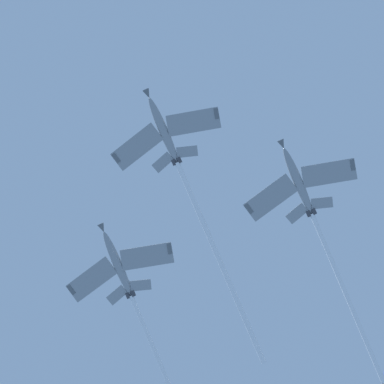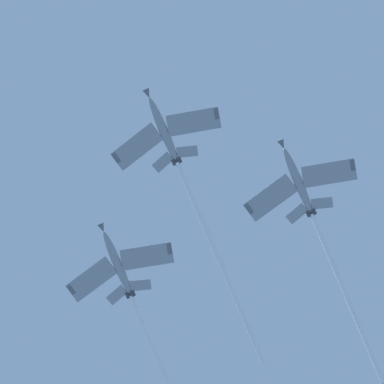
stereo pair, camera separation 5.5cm
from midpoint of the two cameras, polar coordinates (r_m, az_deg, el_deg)
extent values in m
ellipsoid|color=gray|center=(130.96, -2.16, 4.62)|extent=(5.26, 11.89, 4.08)
cone|color=#595E60|center=(131.60, -3.33, 7.29)|extent=(1.71, 2.12, 1.54)
ellipsoid|color=black|center=(131.72, -2.49, 5.46)|extent=(1.86, 3.10, 1.52)
cube|color=gray|center=(130.32, 0.10, 5.24)|extent=(9.23, 4.20, 1.02)
cube|color=#595E60|center=(130.19, 1.82, 5.84)|extent=(0.83, 1.83, 0.53)
cube|color=gray|center=(131.51, -4.13, 3.37)|extent=(9.51, 7.80, 1.02)
cube|color=#595E60|center=(132.30, -5.67, 2.54)|extent=(1.54, 1.88, 0.53)
cube|color=gray|center=(130.47, -0.38, 3.02)|extent=(3.61, 1.80, 0.57)
cube|color=gray|center=(130.98, -2.20, 2.22)|extent=(3.96, 3.57, 0.57)
cube|color=#595E60|center=(132.10, -1.25, 2.71)|extent=(1.10, 2.89, 3.28)
cylinder|color=#38383D|center=(130.53, -0.97, 2.37)|extent=(1.12, 1.35, 1.01)
cylinder|color=#38383D|center=(130.63, -1.33, 2.22)|extent=(1.12, 1.35, 1.01)
cylinder|color=white|center=(131.45, 2.13, -5.29)|extent=(12.32, 35.07, 9.52)
ellipsoid|color=gray|center=(130.24, 7.85, 0.81)|extent=(5.23, 11.91, 3.98)
cone|color=#595E60|center=(129.94, 6.71, 3.52)|extent=(1.70, 2.11, 1.52)
ellipsoid|color=black|center=(130.71, 7.48, 1.67)|extent=(1.85, 3.10, 1.50)
cube|color=gray|center=(130.42, 10.14, 1.38)|extent=(9.22, 4.17, 0.99)
cube|color=#595E60|center=(130.88, 11.83, 1.96)|extent=(0.82, 1.83, 0.51)
cube|color=gray|center=(130.18, 5.84, -0.43)|extent=(9.52, 7.78, 0.99)
cube|color=#595E60|center=(130.47, 4.23, -1.25)|extent=(1.54, 1.88, 0.51)
cube|color=gray|center=(130.75, 9.62, -0.82)|extent=(3.60, 1.79, 0.55)
cube|color=gray|center=(130.65, 7.78, -1.60)|extent=(3.97, 3.56, 0.55)
cube|color=#595E60|center=(132.05, 8.63, -1.08)|extent=(1.08, 2.87, 3.26)
cylinder|color=#38383D|center=(130.68, 9.02, -1.46)|extent=(1.12, 1.34, 1.00)
cylinder|color=#38383D|center=(130.66, 8.66, -1.61)|extent=(1.12, 1.34, 1.00)
cylinder|color=white|center=(133.71, 11.71, -8.30)|extent=(11.05, 31.96, 8.29)
ellipsoid|color=gray|center=(133.77, -5.58, -5.31)|extent=(5.19, 11.90, 4.11)
cone|color=#595E60|center=(133.51, -6.71, -2.67)|extent=(1.70, 2.11, 1.54)
ellipsoid|color=black|center=(134.24, -5.88, -4.45)|extent=(1.85, 3.10, 1.53)
cube|color=gray|center=(132.60, -3.38, -4.79)|extent=(9.22, 4.14, 1.03)
cube|color=#595E60|center=(132.01, -1.70, -4.24)|extent=(0.82, 1.82, 0.54)
cube|color=gray|center=(135.06, -7.50, -6.45)|extent=(9.52, 7.76, 1.03)
cube|color=#595E60|center=(136.36, -8.99, -7.18)|extent=(1.53, 1.88, 0.54)
cube|color=gray|center=(133.68, -3.85, -6.92)|extent=(3.61, 1.80, 0.57)
cube|color=gray|center=(134.73, -5.63, -7.62)|extent=(3.97, 3.56, 0.57)
cube|color=#595E60|center=(135.52, -4.67, -7.09)|extent=(1.08, 2.90, 3.28)
cylinder|color=#38383D|center=(134.07, -4.44, -7.53)|extent=(1.12, 1.35, 1.01)
cylinder|color=#38383D|center=(134.28, -4.79, -7.66)|extent=(1.12, 1.35, 1.01)
camera|label=1|loc=(0.03, 89.99, -0.04)|focal=71.79mm
camera|label=2|loc=(0.03, -90.01, 0.04)|focal=71.79mm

